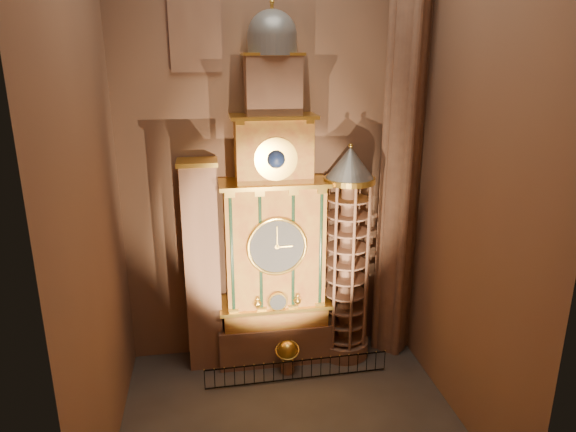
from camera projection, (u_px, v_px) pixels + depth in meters
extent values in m
plane|color=#383330|center=(291.00, 421.00, 21.42)|extent=(14.00, 14.00, 0.00)
plane|color=#8C654B|center=(270.00, 137.00, 23.80)|extent=(22.00, 0.00, 22.00)
plane|color=#8C654B|center=(85.00, 168.00, 17.07)|extent=(0.00, 22.00, 22.00)
plane|color=#8C654B|center=(476.00, 156.00, 19.22)|extent=(0.00, 22.00, 22.00)
cube|color=#8C634C|center=(275.00, 338.00, 25.83)|extent=(5.60, 2.20, 2.00)
cube|color=#9B4321|center=(275.00, 311.00, 25.38)|extent=(5.00, 2.00, 1.00)
cube|color=#EFC046|center=(275.00, 302.00, 25.17)|extent=(5.40, 2.30, 0.18)
cube|color=#9B4321|center=(274.00, 245.00, 24.34)|extent=(4.60, 2.00, 6.00)
cylinder|color=black|center=(232.00, 254.00, 23.22)|extent=(0.32, 0.32, 5.60)
cylinder|color=black|center=(260.00, 252.00, 23.42)|extent=(0.32, 0.32, 5.60)
cylinder|color=black|center=(293.00, 251.00, 23.65)|extent=(0.32, 0.32, 5.60)
cylinder|color=black|center=(320.00, 249.00, 23.85)|extent=(0.32, 0.32, 5.60)
cube|color=#EFC046|center=(274.00, 183.00, 23.39)|extent=(5.00, 2.25, 0.18)
cylinder|color=#2D3033|center=(277.00, 246.00, 23.30)|extent=(2.60, 0.12, 2.60)
torus|color=#EFC046|center=(277.00, 247.00, 23.25)|extent=(2.80, 0.16, 2.80)
cylinder|color=#EFC046|center=(278.00, 302.00, 23.96)|extent=(0.90, 0.10, 0.90)
sphere|color=#EFC046|center=(257.00, 304.00, 23.88)|extent=(0.36, 0.36, 0.36)
sphere|color=#EFC046|center=(298.00, 301.00, 24.17)|extent=(0.36, 0.36, 0.36)
cube|color=#9B4321|center=(273.00, 151.00, 23.00)|extent=(3.40, 1.80, 3.00)
sphere|color=#0D1742|center=(276.00, 159.00, 22.20)|extent=(0.80, 0.80, 0.80)
cube|color=#EFC046|center=(273.00, 116.00, 22.49)|extent=(3.80, 2.00, 0.15)
cube|color=#8C634C|center=(273.00, 87.00, 22.17)|extent=(2.40, 1.60, 2.60)
sphere|color=slate|center=(272.00, 35.00, 21.54)|extent=(2.10, 2.10, 2.10)
cylinder|color=#EFC046|center=(272.00, 13.00, 21.27)|extent=(0.14, 0.14, 0.80)
cube|color=#8C634C|center=(203.00, 269.00, 24.12)|extent=(1.60, 1.40, 10.00)
cube|color=#EFC046|center=(205.00, 311.00, 24.32)|extent=(1.35, 0.10, 2.10)
cube|color=#4B1614|center=(205.00, 312.00, 24.26)|extent=(1.05, 0.04, 1.75)
cube|color=#EFC046|center=(202.00, 260.00, 23.54)|extent=(1.35, 0.10, 2.10)
cube|color=#4B1614|center=(202.00, 261.00, 23.49)|extent=(1.05, 0.04, 1.75)
cube|color=#EFC046|center=(199.00, 206.00, 22.77)|extent=(1.35, 0.10, 2.10)
cube|color=#4B1614|center=(199.00, 207.00, 22.71)|extent=(1.05, 0.04, 1.75)
cube|color=#EFC046|center=(197.00, 162.00, 22.60)|extent=(1.80, 1.60, 0.20)
cylinder|color=#8C634C|center=(343.00, 346.00, 26.26)|extent=(2.50, 2.50, 0.80)
cylinder|color=#8C634C|center=(346.00, 264.00, 24.92)|extent=(0.70, 0.70, 8.20)
cylinder|color=#EFC046|center=(349.00, 180.00, 23.67)|extent=(2.40, 2.40, 0.25)
cone|color=slate|center=(350.00, 163.00, 23.43)|extent=(2.30, 2.30, 1.50)
sphere|color=#EFC046|center=(351.00, 146.00, 23.20)|extent=(0.20, 0.20, 0.20)
cylinder|color=#8C634C|center=(403.00, 137.00, 23.79)|extent=(1.60, 1.60, 22.00)
cylinder|color=#8C634C|center=(420.00, 136.00, 23.91)|extent=(0.44, 0.44, 22.00)
cylinder|color=#8C634C|center=(387.00, 137.00, 23.67)|extent=(0.44, 0.44, 22.00)
cylinder|color=#8C634C|center=(397.00, 134.00, 24.54)|extent=(0.44, 0.44, 22.00)
cylinder|color=#8C634C|center=(410.00, 139.00, 23.03)|extent=(0.44, 0.44, 22.00)
cube|color=navy|center=(194.00, 8.00, 21.61)|extent=(2.00, 0.10, 5.00)
cube|color=#8C634C|center=(194.00, 8.00, 21.55)|extent=(2.20, 0.06, 5.20)
cylinder|color=#8C634C|center=(287.00, 365.00, 24.66)|extent=(0.63, 0.63, 0.73)
sphere|color=gold|center=(287.00, 350.00, 24.41)|extent=(0.94, 0.94, 0.94)
torus|color=gold|center=(287.00, 350.00, 24.41)|extent=(1.37, 1.32, 0.51)
cube|color=black|center=(297.00, 361.00, 23.81)|extent=(8.58, 0.24, 0.04)
cube|color=black|center=(297.00, 379.00, 24.09)|extent=(8.58, 0.24, 0.04)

